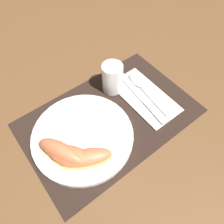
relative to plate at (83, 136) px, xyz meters
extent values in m
plane|color=brown|center=(0.09, 0.01, -0.01)|extent=(3.00, 3.00, 0.00)
cube|color=black|center=(0.09, 0.01, -0.01)|extent=(0.47, 0.30, 0.00)
cylinder|color=white|center=(0.00, 0.00, 0.00)|extent=(0.26, 0.26, 0.02)
cylinder|color=silver|center=(0.16, 0.09, 0.04)|extent=(0.06, 0.06, 0.09)
cylinder|color=yellow|center=(0.16, 0.09, 0.01)|extent=(0.05, 0.05, 0.05)
cube|color=white|center=(0.22, 0.00, -0.01)|extent=(0.11, 0.21, 0.00)
cube|color=#BCBCC1|center=(0.20, -0.06, 0.00)|extent=(0.03, 0.09, 0.01)
cube|color=#BCBCC1|center=(0.21, 0.05, 0.00)|extent=(0.03, 0.13, 0.01)
cube|color=#BCBCC1|center=(0.23, -0.03, 0.00)|extent=(0.03, 0.12, 0.01)
ellipsoid|color=#BCBCC1|center=(0.24, 0.06, 0.00)|extent=(0.04, 0.06, 0.01)
cube|color=#BCBCC1|center=(0.05, -0.01, 0.01)|extent=(0.11, 0.06, 0.00)
cube|color=#BCBCC1|center=(-0.04, 0.02, 0.01)|extent=(0.08, 0.05, 0.00)
ellipsoid|color=#F7C656|center=(-0.07, -0.02, 0.01)|extent=(0.09, 0.13, 0.01)
ellipsoid|color=#F2754C|center=(-0.07, -0.02, 0.03)|extent=(0.09, 0.13, 0.05)
ellipsoid|color=#F7C656|center=(-0.06, -0.04, 0.01)|extent=(0.11, 0.11, 0.01)
ellipsoid|color=#F2754C|center=(-0.06, -0.04, 0.03)|extent=(0.10, 0.10, 0.04)
ellipsoid|color=#F7C656|center=(-0.03, -0.06, 0.01)|extent=(0.13, 0.10, 0.01)
ellipsoid|color=#F2754C|center=(-0.03, -0.06, 0.03)|extent=(0.13, 0.09, 0.04)
camera|label=1|loc=(-0.10, -0.26, 0.50)|focal=35.00mm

